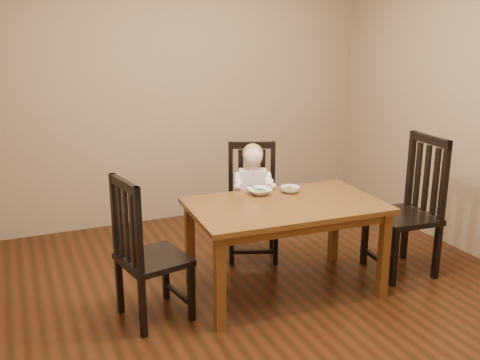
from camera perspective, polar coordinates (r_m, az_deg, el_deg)
name	(u,v)px	position (r m, az deg, el deg)	size (l,w,h in m)	color
room	(271,117)	(3.69, 3.31, 6.68)	(4.01, 4.01, 2.71)	#3F1C0D
dining_table	(285,214)	(3.96, 4.85, -3.59)	(1.44, 0.91, 0.70)	#532D13
chair_child	(252,203)	(4.65, 1.33, -2.49)	(0.55, 0.54, 1.00)	black
chair_left	(146,253)	(3.66, -9.98, -7.69)	(0.50, 0.51, 1.02)	black
chair_right	(409,208)	(4.52, 17.57, -2.90)	(0.50, 0.52, 1.13)	black
toddler	(253,190)	(4.56, 1.37, -1.07)	(0.31, 0.39, 0.53)	silver
bowl_peas	(260,191)	(4.13, 2.11, -1.21)	(0.18, 0.18, 0.04)	white
bowl_veg	(290,189)	(4.20, 5.35, -1.00)	(0.15, 0.15, 0.05)	white
fork	(256,190)	(4.09, 1.70, -1.05)	(0.08, 0.12, 0.05)	silver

